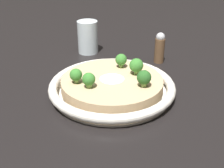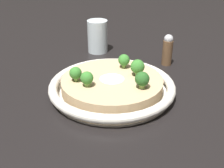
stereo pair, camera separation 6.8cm
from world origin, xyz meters
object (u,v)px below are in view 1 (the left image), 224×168
broccoli_front_left (76,75)px  drinking_glass (88,37)px  broccoli_back (121,60)px  pepper_shaker (160,48)px  risotto_bowl (112,86)px  broccoli_front (89,80)px  broccoli_right (136,66)px  broccoli_front_right (144,78)px

broccoli_front_left → drinking_glass: size_ratio=0.34×
broccoli_back → pepper_shaker: size_ratio=0.39×
broccoli_back → drinking_glass: drinking_glass is taller
broccoli_front_left → pepper_shaker: 0.31m
broccoli_back → drinking_glass: 0.23m
risotto_bowl → broccoli_back: broccoli_back is taller
broccoli_front_left → broccoli_front: same height
broccoli_right → pepper_shaker: (0.05, 0.18, -0.02)m
broccoli_front_left → broccoli_back: broccoli_back is taller
broccoli_front_left → broccoli_front: bearing=-24.4°
broccoli_front_right → broccoli_back: size_ratio=1.08×
broccoli_back → pepper_shaker: pepper_shaker is taller
broccoli_front_left → drinking_glass: (-0.05, 0.29, -0.01)m
drinking_glass → risotto_bowl: bearing=-62.7°
broccoli_right → broccoli_front_right: size_ratio=1.05×
risotto_bowl → pepper_shaker: size_ratio=3.29×
broccoli_right → drinking_glass: 0.29m
broccoli_front_right → broccoli_front: bearing=-166.5°
broccoli_front_right → drinking_glass: 0.35m
broccoli_front → broccoli_right: bearing=42.8°
risotto_bowl → broccoli_front: broccoli_front is taller
broccoli_front_left → drinking_glass: bearing=100.5°
risotto_bowl → broccoli_back: (0.01, 0.07, 0.04)m
broccoli_right → drinking_glass: drinking_glass is taller
pepper_shaker → drinking_glass: bearing=170.7°
broccoli_right → pepper_shaker: pepper_shaker is taller
broccoli_front_right → drinking_glass: bearing=126.9°
broccoli_front → broccoli_back: 0.13m
risotto_bowl → broccoli_front_right: size_ratio=7.76×
broccoli_back → drinking_glass: bearing=127.4°
broccoli_back → broccoli_front_right: bearing=-54.0°
risotto_bowl → broccoli_back: 0.08m
broccoli_right → broccoli_back: (-0.04, 0.03, -0.00)m
broccoli_front → pepper_shaker: (0.14, 0.27, -0.01)m
drinking_glass → pepper_shaker: 0.24m
broccoli_front → broccoli_right: broccoli_right is taller
broccoli_front_left → pepper_shaker: (0.18, 0.25, -0.01)m
broccoli_front_left → broccoli_front_right: size_ratio=0.90×
broccoli_front → broccoli_front_right: 0.12m
risotto_bowl → pepper_shaker: 0.24m
broccoli_front_left → broccoli_front_right: (0.16, 0.01, 0.00)m
risotto_bowl → broccoli_right: bearing=33.2°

